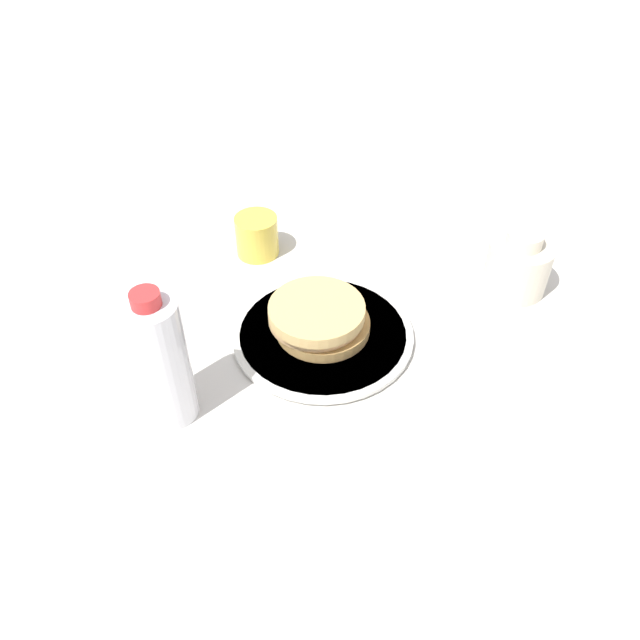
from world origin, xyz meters
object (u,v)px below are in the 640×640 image
Objects in this scene: cream_jug at (518,265)px; water_bottle_near at (161,361)px; juice_glass at (257,236)px; pancake_stack at (318,317)px; plate at (320,333)px.

cream_jug is 0.58m from water_bottle_near.
water_bottle_near is at bearing 24.71° from cream_jug.
pancake_stack is at bearing 114.45° from juice_glass.
pancake_stack is at bearing -15.01° from plate.
plate is 1.77× the size of pancake_stack.
cream_jug is (-0.32, -0.10, 0.01)m from pancake_stack.
pancake_stack reaches higher than plate.
cream_jug is 0.53× the size of water_bottle_near.
juice_glass is 0.44m from cream_jug.
plate is 0.34m from cream_jug.
cream_jug is (-0.32, -0.10, 0.04)m from plate.
water_bottle_near reaches higher than cream_jug.
plate is 1.32× the size of water_bottle_near.
juice_glass is (0.10, -0.22, -0.00)m from pancake_stack.
plate is 2.50× the size of cream_jug.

